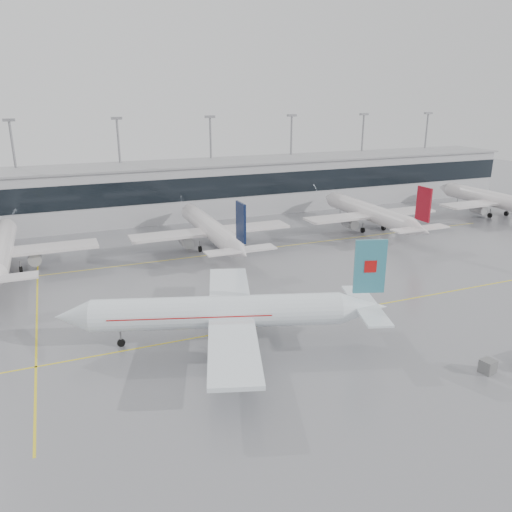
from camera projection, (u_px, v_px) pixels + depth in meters
name	position (u px, v px, depth m)	size (l,w,h in m)	color
ground	(292.00, 320.00, 63.29)	(320.00, 320.00, 0.00)	gray
taxi_line_main	(292.00, 320.00, 63.29)	(120.00, 0.25, 0.01)	yellow
taxi_line_north	(218.00, 254.00, 89.69)	(120.00, 0.25, 0.01)	yellow
taxi_line_cross	(37.00, 312.00, 65.63)	(0.25, 60.00, 0.01)	yellow
terminal	(174.00, 191.00, 116.01)	(180.00, 15.00, 12.00)	#A9A9AD
terminal_glass	(182.00, 190.00, 108.91)	(180.00, 0.20, 5.00)	black
terminal_roof	(173.00, 164.00, 114.11)	(182.00, 16.00, 0.40)	gray
light_masts	(167.00, 156.00, 119.04)	(156.40, 1.00, 22.60)	gray
air_canada_jet	(229.00, 312.00, 56.43)	(37.03, 30.43, 12.00)	white
parked_jet_b	(0.00, 251.00, 79.13)	(29.64, 36.96, 11.72)	silver
parked_jet_c	(211.00, 229.00, 91.80)	(29.64, 36.96, 11.72)	silver
parked_jet_d	(371.00, 213.00, 104.47)	(29.64, 36.96, 11.72)	silver
parked_jet_e	(496.00, 200.00, 117.14)	(29.64, 36.96, 11.72)	silver
gse_unit	(488.00, 366.00, 51.16)	(1.42, 1.32, 1.42)	slate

